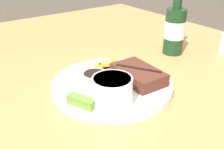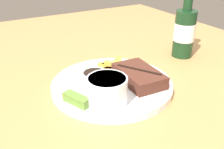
{
  "view_description": "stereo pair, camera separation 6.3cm",
  "coord_description": "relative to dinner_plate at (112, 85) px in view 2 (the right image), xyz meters",
  "views": [
    {
      "loc": [
        0.45,
        -0.33,
        1.1
      ],
      "look_at": [
        0.0,
        0.0,
        0.81
      ],
      "focal_mm": 42.0,
      "sensor_mm": 36.0,
      "label": 1
    },
    {
      "loc": [
        0.49,
        -0.28,
        1.1
      ],
      "look_at": [
        0.0,
        0.0,
        0.81
      ],
      "focal_mm": 42.0,
      "sensor_mm": 36.0,
      "label": 2
    }
  ],
  "objects": [
    {
      "name": "dipping_sauce_cup",
      "position": [
        -0.02,
        -0.04,
        0.02
      ],
      "size": [
        0.06,
        0.06,
        0.03
      ],
      "color": "silver",
      "rests_on": "dinner_plate"
    },
    {
      "name": "fries_pile",
      "position": [
        -0.06,
        0.04,
        0.02
      ],
      "size": [
        0.1,
        0.14,
        0.02
      ],
      "color": "gold",
      "rests_on": "dinner_plate"
    },
    {
      "name": "coleslaw_cup",
      "position": [
        0.08,
        -0.06,
        0.04
      ],
      "size": [
        0.08,
        0.08,
        0.06
      ],
      "color": "white",
      "rests_on": "dinner_plate"
    },
    {
      "name": "beer_bottle",
      "position": [
        -0.07,
        0.3,
        0.07
      ],
      "size": [
        0.06,
        0.06,
        0.23
      ],
      "color": "#143319",
      "rests_on": "dining_table"
    },
    {
      "name": "pickle_spear",
      "position": [
        0.05,
        -0.11,
        0.02
      ],
      "size": [
        0.07,
        0.04,
        0.02
      ],
      "color": "#567A2D",
      "rests_on": "dinner_plate"
    },
    {
      "name": "fork_utensil",
      "position": [
        -0.08,
        0.0,
        0.01
      ],
      "size": [
        0.13,
        0.01,
        0.0
      ],
      "rotation": [
        0.0,
        0.0,
        6.26
      ],
      "color": "#B7B7BC",
      "rests_on": "dinner_plate"
    },
    {
      "name": "steak_portion",
      "position": [
        0.03,
        0.06,
        0.02
      ],
      "size": [
        0.14,
        0.09,
        0.03
      ],
      "color": "#472319",
      "rests_on": "dinner_plate"
    },
    {
      "name": "dining_table",
      "position": [
        0.0,
        0.0,
        -0.07
      ],
      "size": [
        1.56,
        1.28,
        0.77
      ],
      "color": "#A87542",
      "rests_on": "ground_plane"
    },
    {
      "name": "dinner_plate",
      "position": [
        0.0,
        0.0,
        0.0
      ],
      "size": [
        0.29,
        0.29,
        0.02
      ],
      "color": "white",
      "rests_on": "dining_table"
    }
  ]
}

